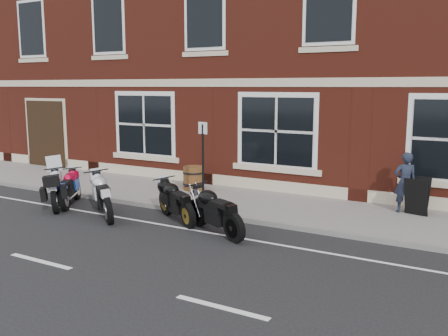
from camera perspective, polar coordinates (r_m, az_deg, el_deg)
The scene contains 13 objects.
ground at distance 12.30m, azimuth -9.39°, elevation -6.34°, with size 80.00×80.00×0.00m, color black.
sidewalk at distance 14.64m, azimuth -1.92°, elevation -3.43°, with size 30.00×3.00×0.12m, color slate.
kerb at distance 13.37m, azimuth -5.52°, elevation -4.71°, with size 30.00×0.16×0.12m, color slate.
pub_building at distance 21.19m, azimuth 9.27°, elevation 16.57°, with size 24.00×12.00×12.00m, color maroon.
moto_touring_silver at distance 14.47m, azimuth -18.45°, elevation -2.08°, with size 1.54×1.55×1.35m.
moto_sport_red at distance 14.61m, azimuth -17.02°, elevation -2.07°, with size 1.20×1.71×0.89m.
moto_sport_black at distance 12.35m, azimuth -5.42°, elevation -3.63°, with size 1.81×1.20×0.93m.
moto_sport_silver at distance 13.11m, azimuth -13.51°, elevation -2.88°, with size 1.85×1.51×1.01m.
moto_naked_black at distance 11.27m, azimuth -1.04°, elevation -4.70°, with size 2.01×1.09×0.98m.
pedestrian_left at distance 13.40m, azimuth 19.97°, elevation -1.56°, with size 0.56×0.37×1.55m, color #1B2130.
a_board_sign at distance 13.35m, azimuth 21.19°, elevation -2.99°, with size 0.57×0.38×0.94m, color black, non-canonical shape.
barrel_planter at distance 15.45m, azimuth -3.50°, elevation -1.15°, with size 0.66×0.66×0.73m.
parking_sign at distance 13.35m, azimuth -2.42°, elevation 1.22°, with size 0.31×0.09×2.24m.
Camera 1 is at (7.58, -9.10, 3.30)m, focal length 40.00 mm.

